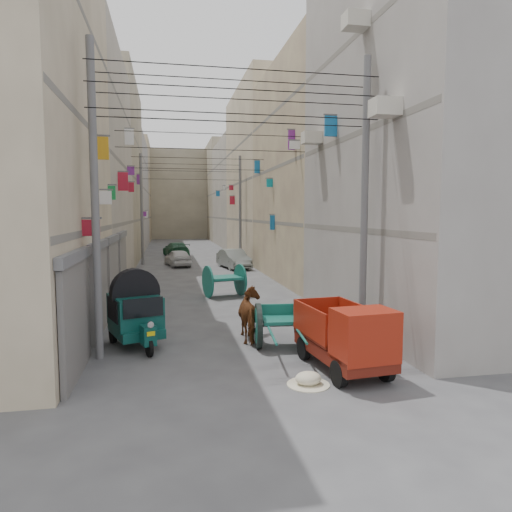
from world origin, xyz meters
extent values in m
plane|color=#444446|center=(0.00, 0.00, 0.00)|extent=(140.00, 140.00, 0.00)
cube|color=slate|center=(-4.12, 8.00, 3.20)|extent=(0.25, 9.80, 0.18)
cube|color=slate|center=(-4.12, 8.00, 6.20)|extent=(0.25, 9.80, 0.18)
cube|color=slate|center=(-4.12, 8.00, 9.20)|extent=(0.25, 9.80, 0.18)
cube|color=#AA9F91|center=(-8.00, 19.00, 6.00)|extent=(8.00, 12.00, 12.00)
cube|color=slate|center=(-4.12, 19.00, 3.20)|extent=(0.25, 11.76, 0.18)
cube|color=slate|center=(-4.12, 19.00, 6.20)|extent=(0.25, 11.76, 0.18)
cube|color=slate|center=(-4.12, 19.00, 9.20)|extent=(0.25, 11.76, 0.18)
cube|color=tan|center=(-8.00, 32.00, 7.00)|extent=(8.00, 14.00, 14.00)
cube|color=slate|center=(-4.12, 32.00, 3.20)|extent=(0.25, 13.72, 0.18)
cube|color=slate|center=(-4.12, 32.00, 6.20)|extent=(0.25, 13.72, 0.18)
cube|color=slate|center=(-4.12, 32.00, 9.20)|extent=(0.25, 13.72, 0.18)
cube|color=#99958F|center=(-8.00, 46.00, 5.90)|extent=(8.00, 14.00, 11.80)
cube|color=slate|center=(-4.12, 46.00, 3.20)|extent=(0.25, 13.72, 0.18)
cube|color=slate|center=(-4.12, 46.00, 6.20)|extent=(0.25, 13.72, 0.18)
cube|color=slate|center=(-4.12, 46.00, 9.20)|extent=(0.25, 13.72, 0.18)
cube|color=tan|center=(-8.00, 59.00, 6.75)|extent=(8.00, 12.00, 13.50)
cube|color=slate|center=(-4.12, 59.00, 3.20)|extent=(0.25, 11.76, 0.18)
cube|color=slate|center=(-4.12, 59.00, 6.20)|extent=(0.25, 11.76, 0.18)
cube|color=slate|center=(-4.12, 59.00, 9.20)|extent=(0.25, 11.76, 0.18)
cube|color=#99958F|center=(8.00, 8.00, 6.50)|extent=(8.00, 10.00, 13.00)
cube|color=slate|center=(4.12, 8.00, 3.20)|extent=(0.25, 9.80, 0.18)
cube|color=slate|center=(4.12, 8.00, 6.20)|extent=(0.25, 9.80, 0.18)
cube|color=slate|center=(4.12, 8.00, 9.20)|extent=(0.25, 9.80, 0.18)
cube|color=tan|center=(8.00, 19.00, 6.00)|extent=(8.00, 12.00, 12.00)
cube|color=slate|center=(4.12, 19.00, 3.20)|extent=(0.25, 11.76, 0.18)
cube|color=slate|center=(4.12, 19.00, 6.20)|extent=(0.25, 11.76, 0.18)
cube|color=slate|center=(4.12, 19.00, 9.20)|extent=(0.25, 11.76, 0.18)
cube|color=beige|center=(8.00, 32.00, 7.00)|extent=(8.00, 14.00, 14.00)
cube|color=slate|center=(4.12, 32.00, 3.20)|extent=(0.25, 13.72, 0.18)
cube|color=slate|center=(4.12, 32.00, 6.20)|extent=(0.25, 13.72, 0.18)
cube|color=slate|center=(4.12, 32.00, 9.20)|extent=(0.25, 13.72, 0.18)
cube|color=#AA9F91|center=(8.00, 46.00, 5.90)|extent=(8.00, 14.00, 11.80)
cube|color=slate|center=(4.12, 46.00, 3.20)|extent=(0.25, 13.72, 0.18)
cube|color=slate|center=(4.12, 46.00, 6.20)|extent=(0.25, 13.72, 0.18)
cube|color=slate|center=(4.12, 46.00, 9.20)|extent=(0.25, 13.72, 0.18)
cube|color=tan|center=(8.00, 59.00, 6.75)|extent=(8.00, 12.00, 13.50)
cube|color=slate|center=(4.12, 59.00, 3.20)|extent=(0.25, 11.76, 0.18)
cube|color=slate|center=(4.12, 59.00, 6.20)|extent=(0.25, 11.76, 0.18)
cube|color=slate|center=(4.12, 59.00, 9.20)|extent=(0.25, 11.76, 0.18)
cube|color=tan|center=(0.00, 66.00, 6.50)|extent=(22.00, 10.00, 13.00)
cube|color=#525157|center=(-3.92, 4.80, 1.30)|extent=(0.12, 3.00, 2.60)
cube|color=#5E5E61|center=(-3.90, 4.80, 2.75)|extent=(0.18, 3.20, 0.25)
cube|color=#525157|center=(-3.92, 8.50, 1.30)|extent=(0.12, 3.00, 2.60)
cube|color=#5E5E61|center=(-3.90, 8.50, 2.75)|extent=(0.18, 3.20, 0.25)
cube|color=#525157|center=(-3.92, 12.20, 1.30)|extent=(0.12, 3.00, 2.60)
cube|color=#5E5E61|center=(-3.90, 12.20, 2.75)|extent=(0.18, 3.20, 0.25)
cube|color=#525157|center=(-3.92, 16.00, 1.30)|extent=(0.12, 3.00, 2.60)
cube|color=#5E5E61|center=(-3.90, 16.00, 2.75)|extent=(0.18, 3.20, 0.25)
cube|color=#B0172D|center=(3.81, 34.28, 5.98)|extent=(0.38, 0.08, 0.41)
cube|color=white|center=(-3.86, 41.61, 3.62)|extent=(0.27, 0.08, 0.71)
cube|color=#B0172D|center=(-3.78, 6.43, 3.35)|extent=(0.44, 0.08, 0.42)
cube|color=#B0172D|center=(-3.77, 15.80, 5.17)|extent=(0.45, 0.08, 0.84)
cube|color=#1768A6|center=(3.79, 44.88, 5.91)|extent=(0.41, 0.08, 0.59)
cube|color=white|center=(-3.81, 9.76, 4.24)|extent=(0.38, 0.08, 0.44)
cube|color=#B0172D|center=(3.78, 33.54, 4.85)|extent=(0.43, 0.08, 0.72)
cube|color=white|center=(3.86, 39.62, 6.25)|extent=(0.28, 0.08, 0.44)
cube|color=white|center=(-3.76, 20.00, 7.85)|extent=(0.48, 0.08, 0.84)
cube|color=#792588|center=(-3.85, 38.07, 3.67)|extent=(0.31, 0.08, 0.44)
cube|color=#0E8D9C|center=(3.82, 19.02, 5.41)|extent=(0.35, 0.08, 0.45)
cube|color=#1768A6|center=(3.83, 22.65, 6.65)|extent=(0.34, 0.08, 0.79)
cube|color=#17833E|center=(-3.86, 12.02, 4.50)|extent=(0.28, 0.08, 0.52)
cube|color=#792588|center=(-3.86, 29.62, 6.26)|extent=(0.28, 0.08, 0.74)
cube|color=#1768A6|center=(3.87, 18.51, 3.22)|extent=(0.26, 0.08, 0.80)
cube|color=#CA8D17|center=(3.83, 9.37, 6.69)|extent=(0.34, 0.08, 0.55)
cube|color=#CA8D17|center=(-3.76, 8.55, 5.67)|extent=(0.47, 0.08, 0.67)
cube|color=#792588|center=(-3.80, 21.15, 6.14)|extent=(0.40, 0.08, 0.47)
cube|color=#B0172D|center=(-3.84, 21.66, 5.24)|extent=(0.32, 0.08, 0.55)
cube|color=white|center=(3.76, 13.74, 6.73)|extent=(0.47, 0.08, 0.35)
cube|color=#792588|center=(3.84, 14.58, 7.07)|extent=(0.32, 0.08, 0.89)
cube|color=#1768A6|center=(3.78, 9.29, 6.73)|extent=(0.44, 0.08, 0.69)
cube|color=#B0172D|center=(-4.06, 6.00, 3.00)|extent=(0.10, 3.20, 0.80)
cube|color=#17833E|center=(-4.06, 15.00, 3.00)|extent=(0.10, 3.20, 0.80)
cube|color=#B0172D|center=(-4.06, 27.00, 3.00)|extent=(0.10, 3.20, 0.80)
cube|color=white|center=(-4.06, 39.00, 3.00)|extent=(0.10, 3.20, 0.80)
cube|color=#B0172D|center=(4.06, 6.00, 3.00)|extent=(0.10, 3.20, 0.80)
cube|color=#17833E|center=(4.06, 15.00, 3.00)|extent=(0.10, 3.20, 0.80)
cube|color=yellow|center=(4.06, 27.00, 3.00)|extent=(0.10, 3.20, 0.80)
cube|color=#792588|center=(4.06, 39.00, 3.00)|extent=(0.10, 3.20, 0.80)
cube|color=beige|center=(3.65, 5.00, 6.40)|extent=(0.70, 0.55, 0.45)
cube|color=beige|center=(3.65, 11.00, 6.60)|extent=(0.70, 0.55, 0.45)
cube|color=beige|center=(3.65, 7.00, 9.30)|extent=(0.70, 0.55, 0.45)
cylinder|color=#5E5E61|center=(-3.60, 6.00, 4.00)|extent=(0.20, 0.20, 8.00)
cylinder|color=#5E5E61|center=(3.60, 6.00, 4.00)|extent=(0.20, 0.20, 8.00)
cylinder|color=#5E5E61|center=(-3.60, 28.00, 4.00)|extent=(0.20, 0.20, 8.00)
cylinder|color=#5E5E61|center=(3.60, 28.00, 4.00)|extent=(0.20, 0.20, 8.00)
cylinder|color=black|center=(0.00, 5.50, 6.20)|extent=(7.40, 0.02, 0.02)
cylinder|color=black|center=(0.00, 5.50, 6.80)|extent=(7.40, 0.02, 0.02)
cylinder|color=black|center=(0.00, 5.50, 7.30)|extent=(7.40, 0.02, 0.02)
cylinder|color=black|center=(0.00, 6.50, 6.20)|extent=(7.40, 0.02, 0.02)
cylinder|color=black|center=(0.00, 6.50, 6.80)|extent=(7.40, 0.02, 0.02)
cylinder|color=black|center=(0.00, 6.50, 7.30)|extent=(7.40, 0.02, 0.02)
cylinder|color=black|center=(0.00, 12.00, 6.20)|extent=(7.40, 0.02, 0.02)
cylinder|color=black|center=(0.00, 12.00, 6.80)|extent=(7.40, 0.02, 0.02)
cylinder|color=black|center=(0.00, 12.00, 7.30)|extent=(7.40, 0.02, 0.02)
cylinder|color=black|center=(0.00, 20.00, 6.20)|extent=(7.40, 0.02, 0.02)
cylinder|color=black|center=(0.00, 20.00, 6.80)|extent=(7.40, 0.02, 0.02)
cylinder|color=black|center=(0.00, 20.00, 7.30)|extent=(7.40, 0.02, 0.02)
cylinder|color=black|center=(0.00, 28.00, 6.20)|extent=(7.40, 0.02, 0.02)
cylinder|color=black|center=(0.00, 28.00, 6.80)|extent=(7.40, 0.02, 0.02)
cylinder|color=black|center=(0.00, 28.00, 7.30)|extent=(7.40, 0.02, 0.02)
cylinder|color=black|center=(-2.36, 5.89, 0.26)|extent=(0.28, 0.53, 0.52)
cylinder|color=black|center=(-3.43, 7.40, 0.26)|extent=(0.28, 0.53, 0.52)
cylinder|color=black|center=(-2.46, 7.74, 0.26)|extent=(0.28, 0.53, 0.52)
cube|color=#0B3F39|center=(-2.76, 7.04, 0.45)|extent=(1.69, 2.06, 0.26)
cube|color=#0B3F39|center=(-2.37, 5.93, 0.56)|extent=(0.45, 0.51, 0.51)
cylinder|color=silver|center=(-2.30, 5.73, 0.89)|extent=(0.17, 0.10, 0.17)
cube|color=#D7C50B|center=(-2.30, 5.71, 0.65)|extent=(0.20, 0.09, 0.11)
cube|color=#0B3F39|center=(-2.77, 7.08, 0.98)|extent=(1.67, 1.90, 0.89)
cube|color=black|center=(-2.51, 6.31, 1.22)|extent=(1.03, 0.41, 0.51)
cube|color=black|center=(-3.36, 6.88, 1.08)|extent=(0.40, 1.07, 0.61)
cube|color=black|center=(-2.19, 7.28, 1.08)|extent=(0.40, 1.07, 0.61)
cube|color=white|center=(-2.50, 6.29, 0.51)|extent=(1.12, 0.43, 0.06)
cylinder|color=black|center=(0.59, 6.11, 0.62)|extent=(0.27, 1.26, 1.25)
cylinder|color=#14584B|center=(0.59, 6.11, 0.62)|extent=(0.25, 0.99, 0.97)
cylinder|color=#5E5E61|center=(0.59, 6.11, 0.62)|extent=(0.21, 0.18, 0.16)
cylinder|color=black|center=(1.74, 5.99, 0.62)|extent=(0.27, 1.26, 1.25)
cylinder|color=#14584B|center=(1.74, 5.99, 0.62)|extent=(0.25, 0.99, 0.97)
cylinder|color=#5E5E61|center=(1.74, 5.99, 0.62)|extent=(0.21, 0.18, 0.16)
cylinder|color=#5E5E61|center=(1.17, 6.05, 0.62)|extent=(1.21, 0.20, 0.07)
cube|color=#14584B|center=(1.17, 6.05, 0.79)|extent=(1.04, 1.08, 0.09)
cube|color=#14584B|center=(1.21, 6.50, 0.98)|extent=(0.94, 0.17, 0.31)
cylinder|color=#14584B|center=(0.69, 4.98, 0.71)|extent=(0.28, 2.05, 0.06)
cylinder|color=#14584B|center=(1.40, 4.90, 0.71)|extent=(0.28, 2.05, 0.06)
cylinder|color=black|center=(1.72, 2.98, 0.29)|extent=(0.22, 0.60, 0.58)
cylinder|color=black|center=(1.53, 4.91, 0.29)|extent=(0.22, 0.60, 0.58)
cylinder|color=black|center=(2.87, 3.09, 0.29)|extent=(0.22, 0.60, 0.58)
cylinder|color=black|center=(2.68, 5.02, 0.29)|extent=(0.22, 0.60, 0.58)
cube|color=#52140B|center=(2.20, 4.00, 0.49)|extent=(1.56, 3.03, 0.31)
cube|color=maroon|center=(2.30, 2.99, 1.11)|extent=(1.37, 1.05, 1.11)
cube|color=black|center=(2.34, 2.57, 1.19)|extent=(1.15, 0.17, 0.49)
cube|color=#52140B|center=(2.15, 4.48, 0.73)|extent=(1.51, 2.07, 0.11)
cube|color=maroon|center=(1.51, 4.42, 1.11)|extent=(0.24, 1.94, 0.75)
cube|color=maroon|center=(2.79, 4.55, 1.11)|extent=(0.24, 1.94, 0.75)
cube|color=maroon|center=(2.06, 5.43, 1.11)|extent=(1.33, 0.18, 0.75)
cylinder|color=#14584B|center=(-0.12, 13.90, 0.72)|extent=(0.42, 1.42, 1.44)
cylinder|color=#14584B|center=(1.39, 14.27, 0.72)|extent=(0.42, 1.42, 1.44)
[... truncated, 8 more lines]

